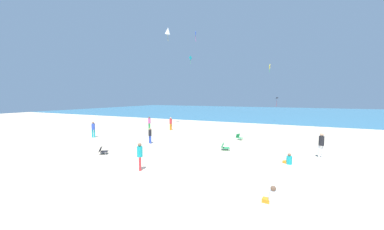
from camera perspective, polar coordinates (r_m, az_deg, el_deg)
ground_plane at (r=23.17m, az=4.16°, el=-5.81°), size 120.00×120.00×0.00m
ocean_water at (r=66.25m, az=18.23°, el=0.85°), size 120.00×60.00×0.05m
beach_chair_far_right at (r=17.67m, az=8.62°, el=-8.31°), size 0.82×0.77×0.57m
beach_chair_far_left at (r=17.60m, az=-22.54°, el=-8.67°), size 0.81×0.80×0.55m
beach_chair_mid_beach at (r=22.10m, az=12.33°, el=-5.68°), size 0.79×0.74×0.60m
person_0 at (r=13.02m, az=-13.63°, el=-10.10°), size 0.45×0.45×1.61m
person_1 at (r=20.18m, az=-11.04°, el=-5.09°), size 0.33×0.33×1.43m
person_2 at (r=27.90m, az=-5.63°, el=-2.03°), size 0.42×0.42×1.66m
person_3 at (r=24.93m, az=-24.63°, el=-3.21°), size 0.47×0.47×1.69m
person_4 at (r=9.72m, az=20.38°, el=-19.63°), size 0.61×0.38×0.73m
person_5 at (r=17.66m, az=30.99°, el=-6.46°), size 0.36×0.36×1.76m
person_6 at (r=28.58m, az=-11.22°, el=-1.89°), size 0.43×0.43×1.71m
person_7 at (r=15.26m, az=24.19°, el=-10.78°), size 0.63×0.56×0.71m
kite_teal at (r=41.99m, az=-0.41°, el=14.86°), size 0.27×0.83×1.66m
kite_yellow at (r=31.22m, az=19.86°, el=11.91°), size 0.10×0.69×1.10m
kite_white at (r=34.06m, az=-6.41°, el=21.22°), size 1.22×1.15×2.05m
kite_blue at (r=36.99m, az=0.97°, el=20.68°), size 0.22×0.70×1.75m
kite_black at (r=39.44m, az=21.44°, el=4.24°), size 0.62×0.69×1.62m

